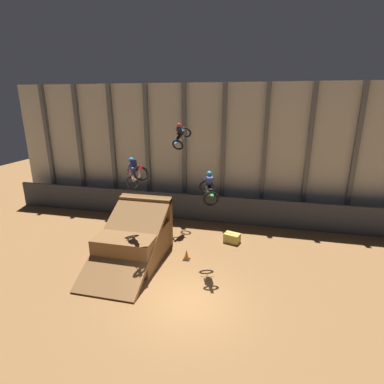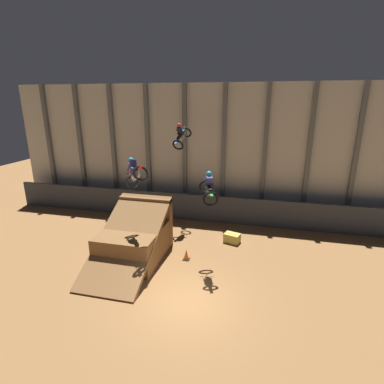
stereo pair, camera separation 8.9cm
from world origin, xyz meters
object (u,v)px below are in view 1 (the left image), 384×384
object	(u,v)px
rider_bike_left_air	(135,174)
hay_bale_trackside	(232,238)
dirt_ramp	(136,239)
traffic_cone_near_ramp	(186,255)
rider_bike_right_air	(209,188)
rider_bike_center_air	(181,136)

from	to	relation	value
rider_bike_left_air	hay_bale_trackside	size ratio (longest dim) A/B	1.65
rider_bike_left_air	hay_bale_trackside	distance (m)	7.19
dirt_ramp	rider_bike_left_air	size ratio (longest dim) A/B	3.33
dirt_ramp	hay_bale_trackside	size ratio (longest dim) A/B	5.50
traffic_cone_near_ramp	rider_bike_right_air	bearing A→B (deg)	-17.01
dirt_ramp	hay_bale_trackside	bearing A→B (deg)	29.74
rider_bike_left_air	rider_bike_center_air	world-z (taller)	rider_bike_center_air
dirt_ramp	rider_bike_center_air	bearing A→B (deg)	74.65
rider_bike_left_air	traffic_cone_near_ramp	bearing A→B (deg)	-23.51
rider_bike_right_air	hay_bale_trackside	bearing A→B (deg)	52.77
dirt_ramp	rider_bike_left_air	distance (m)	3.86
rider_bike_center_air	rider_bike_right_air	xyz separation A→B (m)	(2.65, -4.83, -1.85)
rider_bike_left_air	rider_bike_right_air	xyz separation A→B (m)	(3.44, 0.55, -0.64)
dirt_ramp	hay_bale_trackside	world-z (taller)	dirt_ramp
dirt_ramp	rider_bike_right_air	world-z (taller)	rider_bike_right_air
rider_bike_left_air	hay_bale_trackside	world-z (taller)	rider_bike_left_air
dirt_ramp	hay_bale_trackside	distance (m)	5.66
dirt_ramp	rider_bike_center_air	xyz separation A→B (m)	(1.28, 4.67, 4.98)
rider_bike_center_air	hay_bale_trackside	size ratio (longest dim) A/B	1.83
rider_bike_left_air	rider_bike_center_air	xyz separation A→B (m)	(0.79, 5.38, 1.22)
rider_bike_left_air	hay_bale_trackside	bearing A→B (deg)	-7.18
dirt_ramp	traffic_cone_near_ramp	world-z (taller)	dirt_ramp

